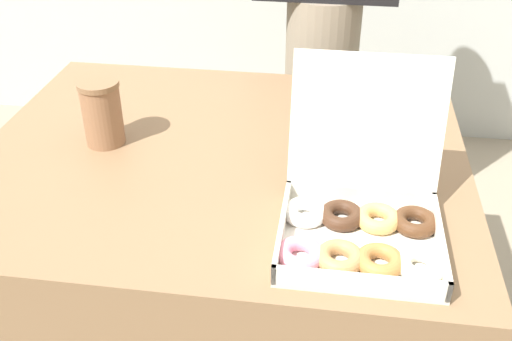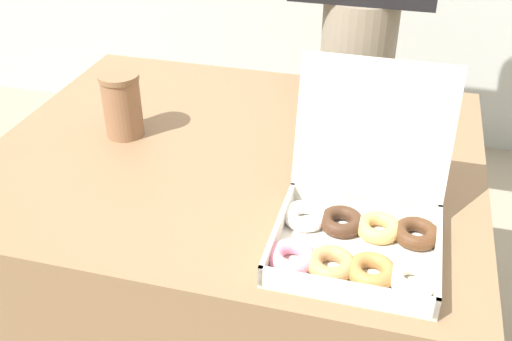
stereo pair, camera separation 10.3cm
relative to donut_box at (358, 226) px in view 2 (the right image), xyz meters
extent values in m
cube|color=brown|center=(-0.30, 0.25, -0.41)|extent=(1.05, 0.87, 0.73)
cube|color=silver|center=(0.00, -0.02, -0.04)|extent=(0.27, 0.25, 0.01)
cube|color=silver|center=(-0.13, -0.02, -0.02)|extent=(0.01, 0.25, 0.04)
cube|color=silver|center=(0.13, -0.02, -0.02)|extent=(0.01, 0.25, 0.04)
cube|color=silver|center=(0.00, -0.14, -0.02)|extent=(0.27, 0.01, 0.04)
cube|color=silver|center=(0.00, 0.09, -0.02)|extent=(0.27, 0.01, 0.04)
cube|color=silver|center=(0.00, 0.13, 0.12)|extent=(0.27, 0.06, 0.24)
torus|color=pink|center=(-0.10, -0.08, -0.02)|extent=(0.09, 0.09, 0.03)
torus|color=white|center=(-0.10, 0.03, -0.02)|extent=(0.11, 0.11, 0.03)
torus|color=#B27F4C|center=(-0.03, -0.08, -0.02)|extent=(0.11, 0.11, 0.03)
torus|color=#422819|center=(-0.03, 0.03, -0.02)|extent=(0.10, 0.10, 0.03)
torus|color=#A87038|center=(0.03, -0.08, -0.02)|extent=(0.09, 0.09, 0.03)
torus|color=tan|center=(0.03, 0.03, -0.02)|extent=(0.11, 0.11, 0.03)
torus|color=silver|center=(0.10, -0.08, -0.02)|extent=(0.11, 0.11, 0.03)
torus|color=#4C2D19|center=(0.10, 0.03, -0.02)|extent=(0.10, 0.10, 0.03)
cylinder|color=#8C6042|center=(-0.56, 0.26, 0.03)|extent=(0.08, 0.08, 0.13)
cylinder|color=brown|center=(-0.56, 0.26, 0.10)|extent=(0.09, 0.09, 0.01)
cylinder|color=gray|center=(-0.11, 0.96, -0.33)|extent=(0.23, 0.23, 0.88)
camera|label=1|loc=(-0.06, -0.84, 0.62)|focal=42.00mm
camera|label=2|loc=(0.04, -0.82, 0.62)|focal=42.00mm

